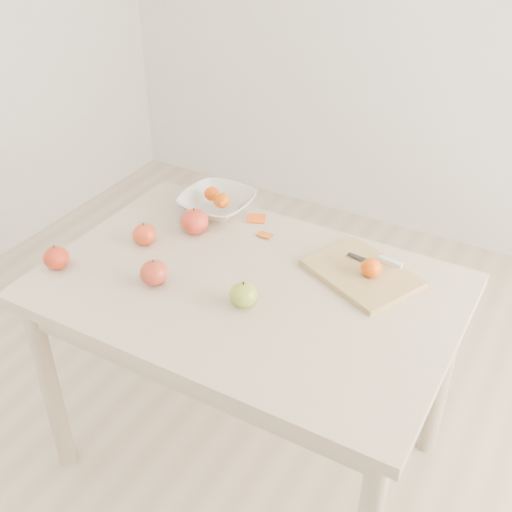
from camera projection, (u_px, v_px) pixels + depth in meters
The scene contains 15 objects.
ground at pixel (249, 453), 2.28m from camera, with size 3.50×3.50×0.00m, color #C6B293.
table at pixel (248, 311), 1.92m from camera, with size 1.20×0.80×0.75m.
cutting_board at pixel (362, 273), 1.89m from camera, with size 0.31×0.23×0.02m, color tan.
board_tangerine at pixel (371, 268), 1.85m from camera, with size 0.06×0.06×0.05m, color #CF5107.
fruit_bowl at pixel (217, 203), 2.20m from camera, with size 0.25×0.25×0.06m, color silver.
bowl_tangerine_near at pixel (212, 194), 2.20m from camera, with size 0.05×0.05×0.05m, color #D45807.
bowl_tangerine_far at pixel (222, 200), 2.16m from camera, with size 0.06×0.06×0.05m, color #CC3F07.
orange_peel_a at pixel (256, 220), 2.16m from camera, with size 0.06×0.04×0.00m, color #E55110.
orange_peel_b at pixel (265, 235), 2.08m from camera, with size 0.04×0.04×0.00m, color #DC5F0F.
paring_knife at pixel (386, 261), 1.92m from camera, with size 0.17×0.05×0.01m.
apple_green at pixel (244, 295), 1.76m from camera, with size 0.08×0.08×0.07m, color olive.
apple_red_a at pixel (195, 221), 2.08m from camera, with size 0.09×0.09×0.08m, color maroon.
apple_red_b at pixel (144, 234), 2.02m from camera, with size 0.08×0.08×0.07m, color #A11311.
apple_red_c at pixel (154, 273), 1.85m from camera, with size 0.08×0.08×0.07m, color maroon.
apple_red_d at pixel (56, 258), 1.91m from camera, with size 0.08×0.08×0.07m, color maroon.
Camera 1 is at (0.76, -1.29, 1.87)m, focal length 45.00 mm.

